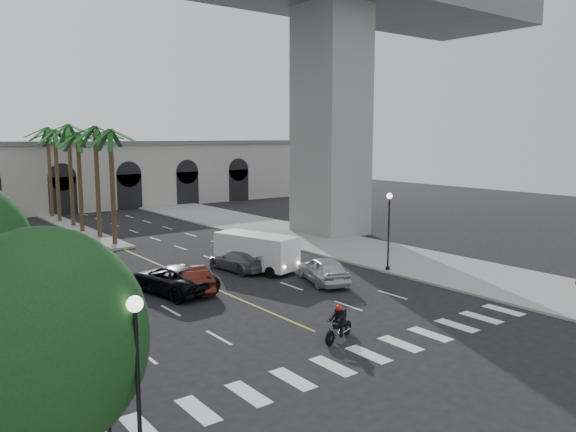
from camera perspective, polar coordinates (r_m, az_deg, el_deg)
The scene contains 25 objects.
ground at distance 25.44m, azimuth 5.70°, elevation -12.81°, with size 140.00×140.00×0.00m, color black.
sidewalk_right at distance 45.86m, azimuth 6.73°, elevation -3.26°, with size 8.00×100.00×0.15m, color gray.
median at distance 58.38m, azimuth -20.54°, elevation -1.25°, with size 2.00×24.00×0.20m, color gray.
pier_building at distance 74.31m, azimuth -24.48°, elevation 3.67°, with size 71.00×10.50×8.50m.
bridge at distance 45.00m, azimuth -11.03°, elevation 20.08°, with size 75.00×13.00×26.00m.
palm_a at distance 48.18m, azimuth -17.61°, elevation 7.77°, with size 3.20×3.20×10.30m.
palm_b at distance 51.99m, azimuth -19.01°, elevation 8.01°, with size 3.20×3.20×10.60m.
palm_c at distance 55.72m, azimuth -20.59°, elevation 7.44°, with size 3.20×3.20×10.10m.
palm_d at distance 59.66m, azimuth -21.41°, elevation 8.11°, with size 3.20×3.20×10.90m.
palm_e at distance 63.45m, azimuth -22.61°, elevation 7.60°, with size 3.20×3.20×10.40m.
palm_f at distance 67.40m, azimuth -23.24°, elevation 7.79°, with size 3.20×3.20×10.70m.
street_tree_near at distance 15.56m, azimuth -23.55°, elevation -11.49°, with size 5.20×5.20×6.89m.
lamp_post_left_near at distance 14.50m, azimuth -15.00°, elevation -15.94°, with size 0.40×0.40×5.35m.
lamp_post_right at distance 37.96m, azimuth 10.20°, elevation -0.88°, with size 0.40×0.40×5.35m.
traffic_signal_near at distance 16.97m, azimuth -17.90°, elevation -15.01°, with size 0.25×0.18×3.65m.
traffic_signal_far at distance 20.57m, azimuth -21.67°, elevation -11.07°, with size 0.25×0.18×3.65m.
motorcycle_rider at distance 25.70m, azimuth 5.26°, elevation -10.83°, with size 2.18×0.92×1.64m.
car_a at distance 35.13m, azimuth 3.63°, elevation -5.46°, with size 1.97×4.90×1.67m, color silver.
car_b at distance 33.58m, azimuth -9.95°, elevation -6.30°, with size 1.66×4.75×1.57m, color #46160E.
car_c at distance 33.60m, azimuth -11.70°, elevation -6.26°, with size 2.75×5.96×1.66m, color black.
car_d at distance 38.36m, azimuth -5.07°, elevation -4.51°, with size 1.98×4.88×1.42m, color slate.
car_e at distance 35.73m, azimuth -22.76°, elevation -6.04°, with size 1.71×4.26×1.45m, color #110E42.
cargo_van at distance 38.11m, azimuth -3.19°, elevation -3.53°, with size 3.71×6.23×2.49m.
pedestrian_a at distance 23.71m, azimuth -23.95°, elevation -12.18°, with size 0.71×0.47×1.95m, color black.
pedestrian_b at distance 22.66m, azimuth -23.24°, elevation -13.23°, with size 0.90×0.70×1.84m, color black.
Camera 1 is at (-16.23, -17.36, 9.06)m, focal length 35.00 mm.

